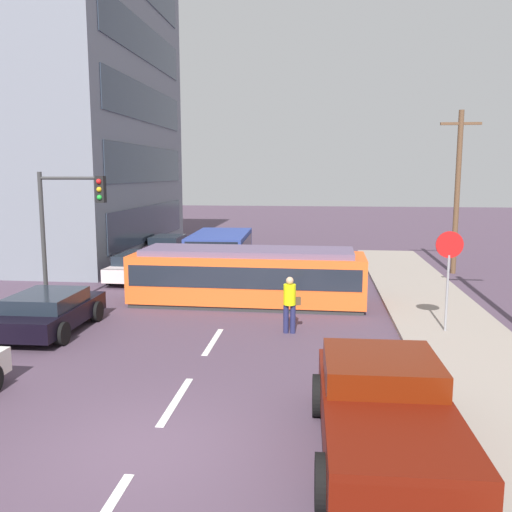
% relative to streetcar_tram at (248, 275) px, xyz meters
% --- Properties ---
extents(ground_plane, '(120.00, 120.00, 0.00)m').
position_rel_streetcar_tram_xyz_m(ground_plane, '(-0.38, -0.55, -1.03)').
color(ground_plane, '#4D3B4C').
extents(sidewalk_curb_right, '(3.20, 36.00, 0.14)m').
position_rel_streetcar_tram_xyz_m(sidewalk_curb_right, '(6.42, -4.55, -0.96)').
color(sidewalk_curb_right, gray).
rests_on(sidewalk_curb_right, ground).
extents(lane_stripe_1, '(0.16, 2.40, 0.01)m').
position_rel_streetcar_tram_xyz_m(lane_stripe_1, '(-0.38, -8.55, -1.03)').
color(lane_stripe_1, silver).
rests_on(lane_stripe_1, ground).
extents(lane_stripe_2, '(0.16, 2.40, 0.01)m').
position_rel_streetcar_tram_xyz_m(lane_stripe_2, '(-0.38, -4.55, -1.03)').
color(lane_stripe_2, silver).
rests_on(lane_stripe_2, ground).
extents(lane_stripe_3, '(0.16, 2.40, 0.01)m').
position_rel_streetcar_tram_xyz_m(lane_stripe_3, '(-0.38, 6.00, -1.03)').
color(lane_stripe_3, silver).
rests_on(lane_stripe_3, ground).
extents(lane_stripe_4, '(0.16, 2.40, 0.01)m').
position_rel_streetcar_tram_xyz_m(lane_stripe_4, '(-0.38, 12.00, -1.03)').
color(lane_stripe_4, silver).
rests_on(lane_stripe_4, ground).
extents(corner_building, '(14.37, 14.87, 16.00)m').
position_rel_streetcar_tram_xyz_m(corner_building, '(-13.99, 10.45, 6.97)').
color(corner_building, slate).
rests_on(corner_building, ground).
extents(streetcar_tram, '(8.27, 2.67, 2.00)m').
position_rel_streetcar_tram_xyz_m(streetcar_tram, '(0.00, 0.00, 0.00)').
color(streetcar_tram, '#F95C21').
rests_on(streetcar_tram, ground).
extents(city_bus, '(2.70, 5.34, 1.88)m').
position_rel_streetcar_tram_xyz_m(city_bus, '(-2.06, 5.89, 0.04)').
color(city_bus, '#2C3F91').
rests_on(city_bus, ground).
extents(pedestrian_crossing, '(0.51, 0.36, 1.67)m').
position_rel_streetcar_tram_xyz_m(pedestrian_crossing, '(1.68, -3.47, -0.09)').
color(pedestrian_crossing, '#22244D').
rests_on(pedestrian_crossing, ground).
extents(pickup_truck_parked, '(2.36, 5.04, 1.55)m').
position_rel_streetcar_tram_xyz_m(pickup_truck_parked, '(3.58, -10.34, -0.23)').
color(pickup_truck_parked, '#581106').
rests_on(pickup_truck_parked, ground).
extents(parked_sedan_mid, '(2.13, 4.06, 1.19)m').
position_rel_streetcar_tram_xyz_m(parked_sedan_mid, '(-5.34, -4.15, -0.41)').
color(parked_sedan_mid, black).
rests_on(parked_sedan_mid, ground).
extents(parked_sedan_far, '(2.09, 4.55, 1.19)m').
position_rel_streetcar_tram_xyz_m(parked_sedan_far, '(-5.25, 3.96, -0.41)').
color(parked_sedan_far, silver).
rests_on(parked_sedan_far, ground).
extents(parked_sedan_furthest, '(1.98, 4.07, 1.19)m').
position_rel_streetcar_tram_xyz_m(parked_sedan_furthest, '(-5.84, 10.54, -0.41)').
color(parked_sedan_furthest, black).
rests_on(parked_sedan_furthest, ground).
extents(stop_sign, '(0.76, 0.07, 2.88)m').
position_rel_streetcar_tram_xyz_m(stop_sign, '(6.15, -3.21, 1.16)').
color(stop_sign, gray).
rests_on(stop_sign, sidewalk_curb_right).
extents(traffic_light_mast, '(2.23, 0.33, 4.68)m').
position_rel_streetcar_tram_xyz_m(traffic_light_mast, '(-5.53, -2.26, 2.23)').
color(traffic_light_mast, '#333333').
rests_on(traffic_light_mast, ground).
extents(utility_pole_mid, '(1.80, 0.24, 7.44)m').
position_rel_streetcar_tram_xyz_m(utility_pole_mid, '(8.77, 7.05, 2.87)').
color(utility_pole_mid, brown).
rests_on(utility_pole_mid, ground).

